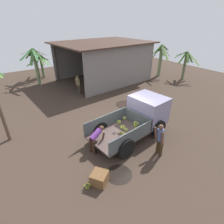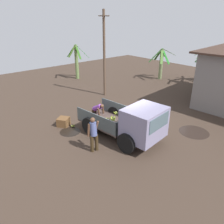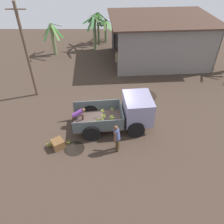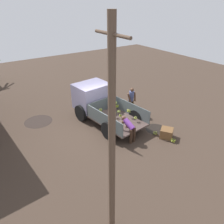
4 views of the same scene
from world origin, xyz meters
name	(u,v)px [view 1 (image 1 of 4)]	position (x,y,z in m)	size (l,w,h in m)	color
ground	(121,132)	(0.00, 0.00, 0.00)	(36.00, 36.00, 0.00)	#3E2F26
mud_patch_0	(126,105)	(2.55, 2.68, 0.00)	(1.62, 1.62, 0.01)	#2C221C
mud_patch_1	(119,174)	(-1.99, -2.49, 0.00)	(1.14, 1.14, 0.01)	black
cargo_truck	(143,114)	(1.12, -0.54, 1.08)	(4.77, 2.64, 2.00)	#493934
warehouse_shed	(107,53)	(4.92, 8.96, 2.77)	(9.49, 7.63, 3.86)	gray
banana_palm_0	(185,64)	(11.61, 4.22, 1.63)	(2.23, 2.65, 2.90)	#5C6A45
banana_palm_1	(35,62)	(-1.37, 12.97, 1.84)	(2.53, 2.36, 3.23)	#4E5F3B
banana_palm_2	(42,65)	(-0.61, 13.72, 1.30)	(2.75, 2.50, 2.31)	#5B744C
banana_palm_4	(36,66)	(-1.65, 11.38, 1.82)	(2.30, 2.83, 3.36)	#718456
banana_palm_6	(160,60)	(10.50, 6.63, 1.81)	(2.47, 2.45, 3.39)	#63794F
person_foreground_visitor	(160,138)	(0.34, -2.56, 0.95)	(0.44, 0.66, 1.71)	#372917
person_worker_loading	(96,138)	(-1.97, -0.57, 0.76)	(0.84, 0.61, 1.25)	#352318
person_bystander_near_shed	(78,84)	(0.54, 6.82, 0.90)	(0.40, 0.68, 1.62)	#483D32
banana_bunch_on_ground_0	(106,170)	(-2.36, -2.08, 0.10)	(0.25, 0.26, 0.18)	brown
banana_bunch_on_ground_1	(87,186)	(-3.40, -2.32, 0.12)	(0.27, 0.26, 0.21)	#4D4632
wooden_crate_0	(99,178)	(-2.87, -2.38, 0.25)	(0.61, 0.61, 0.49)	brown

